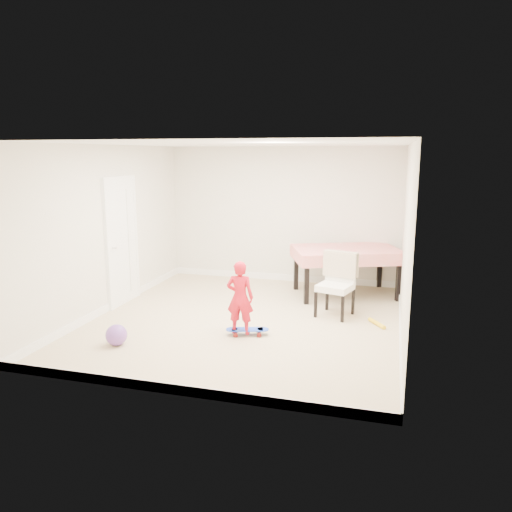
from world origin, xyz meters
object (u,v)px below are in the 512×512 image
(child, at_px, (240,300))
(balloon, at_px, (116,335))
(dining_table, at_px, (345,272))
(dining_chair, at_px, (335,285))
(skateboard, at_px, (247,332))

(child, xyz_separation_m, balloon, (-1.46, -0.77, -0.37))
(dining_table, distance_m, balloon, 4.16)
(dining_chair, bearing_deg, balloon, -126.86)
(child, bearing_deg, balloon, 23.30)
(child, height_order, balloon, child)
(dining_chair, relative_size, balloon, 3.51)
(dining_table, distance_m, skateboard, 2.65)
(dining_table, relative_size, child, 1.75)
(dining_table, relative_size, dining_chair, 1.82)
(dining_table, height_order, child, child)
(skateboard, bearing_deg, child, -168.56)
(dining_table, xyz_separation_m, balloon, (-2.65, -3.20, -0.28))
(dining_table, bearing_deg, balloon, -151.39)
(dining_chair, bearing_deg, skateboard, -116.48)
(dining_table, bearing_deg, dining_chair, -113.66)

